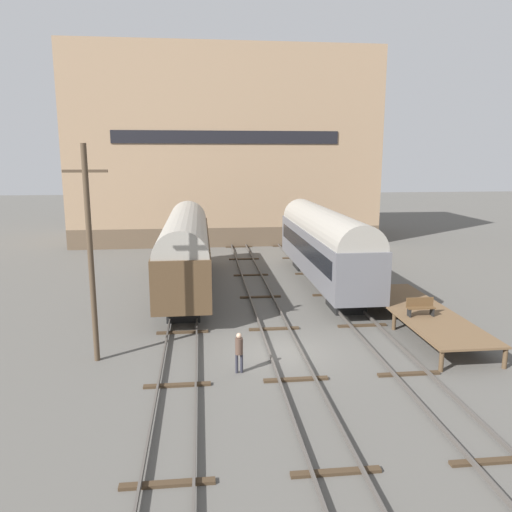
{
  "coord_description": "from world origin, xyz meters",
  "views": [
    {
      "loc": [
        -3.62,
        -21.25,
        8.78
      ],
      "look_at": [
        0.0,
        11.5,
        2.2
      ],
      "focal_mm": 35.0,
      "sensor_mm": 36.0,
      "label": 1
    }
  ],
  "objects_px": {
    "train_car_brown": "(186,246)",
    "person_worker": "(239,349)",
    "train_car_grey": "(324,242)",
    "bench": "(420,306)",
    "utility_pole": "(90,252)"
  },
  "relations": [
    {
      "from": "train_car_brown",
      "to": "person_worker",
      "type": "relative_size",
      "value": 10.1
    },
    {
      "from": "train_car_grey",
      "to": "bench",
      "type": "height_order",
      "value": "train_car_grey"
    },
    {
      "from": "train_car_grey",
      "to": "train_car_brown",
      "type": "bearing_deg",
      "value": -178.77
    },
    {
      "from": "person_worker",
      "to": "utility_pole",
      "type": "relative_size",
      "value": 0.19
    },
    {
      "from": "train_car_brown",
      "to": "person_worker",
      "type": "distance_m",
      "value": 13.78
    },
    {
      "from": "train_car_grey",
      "to": "utility_pole",
      "type": "relative_size",
      "value": 1.82
    },
    {
      "from": "utility_pole",
      "to": "person_worker",
      "type": "bearing_deg",
      "value": -17.96
    },
    {
      "from": "train_car_grey",
      "to": "train_car_brown",
      "type": "xyz_separation_m",
      "value": [
        -9.38,
        -0.2,
        -0.06
      ]
    },
    {
      "from": "bench",
      "to": "train_car_grey",
      "type": "bearing_deg",
      "value": 103.52
    },
    {
      "from": "train_car_grey",
      "to": "person_worker",
      "type": "bearing_deg",
      "value": -116.8
    },
    {
      "from": "person_worker",
      "to": "bench",
      "type": "bearing_deg",
      "value": 20.65
    },
    {
      "from": "train_car_grey",
      "to": "utility_pole",
      "type": "height_order",
      "value": "utility_pole"
    },
    {
      "from": "train_car_grey",
      "to": "person_worker",
      "type": "distance_m",
      "value": 15.38
    },
    {
      "from": "train_car_grey",
      "to": "utility_pole",
      "type": "distance_m",
      "value": 17.52
    },
    {
      "from": "train_car_brown",
      "to": "utility_pole",
      "type": "distance_m",
      "value": 12.13
    }
  ]
}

